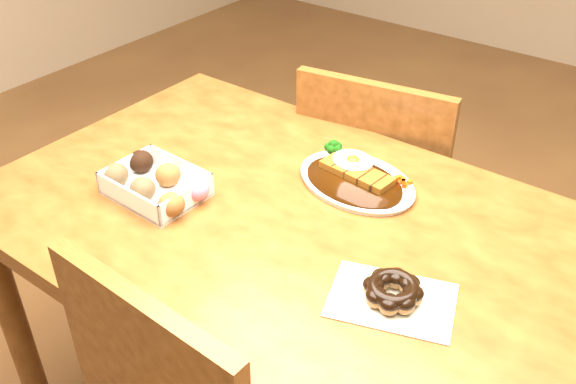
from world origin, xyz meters
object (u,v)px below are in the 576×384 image
Objects in this scene: table at (281,252)px; pon_de_ring at (393,292)px; donut_box at (156,183)px; chair_far at (381,194)px; katsu_curry_plate at (356,177)px.

table is 0.33m from pon_de_ring.
donut_box is 0.55m from pon_de_ring.
chair_far is 2.95× the size of katsu_curry_plate.
pon_de_ring is (0.24, -0.27, 0.01)m from katsu_curry_plate.
donut_box is (-0.31, -0.28, 0.01)m from katsu_curry_plate.
katsu_curry_plate is 1.22× the size of pon_de_ring.
table is 0.22m from katsu_curry_plate.
chair_far is 3.87× the size of donut_box.
donut_box is at bearing 63.64° from chair_far.
donut_box reaches higher than pon_de_ring.
katsu_curry_plate is at bearing 42.81° from donut_box.
pon_de_ring is at bearing -15.58° from table.
katsu_curry_plate reaches higher than pon_de_ring.
donut_box is at bearing -137.19° from katsu_curry_plate.
chair_far is at bearing 73.24° from donut_box.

